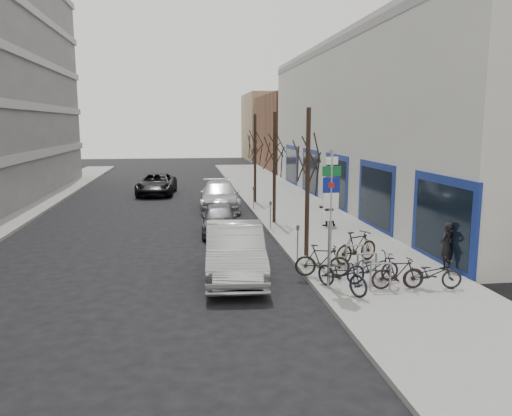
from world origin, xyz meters
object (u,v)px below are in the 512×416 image
object	(u,v)px
bike_mid_inner	(322,260)
parked_car_mid	(220,219)
lane_car	(157,184)
highway_sign_pole	(331,210)
tree_mid	(275,141)
pedestrian_far	(327,208)
bike_near_left	(342,272)
bike_near_right	(398,273)
tree_near	(308,148)
meter_back	(254,195)
bike_rack	(367,263)
pedestrian_near	(446,246)
meter_mid	(270,212)
bike_far_inner	(357,247)
meter_front	(298,239)
bike_mid_curb	(373,265)
bike_far_curb	(432,271)
parked_car_front	(235,251)
tree_far	(255,138)
parked_car_back	(220,196)

from	to	relation	value
bike_mid_inner	parked_car_mid	distance (m)	7.97
lane_car	highway_sign_pole	bearing A→B (deg)	-70.20
tree_mid	pedestrian_far	distance (m)	4.07
highway_sign_pole	tree_mid	distance (m)	10.15
bike_near_left	bike_mid_inner	xyz separation A→B (m)	(-0.17, 1.46, -0.06)
bike_near_left	bike_near_right	size ratio (longest dim) A/B	1.20
tree_near	meter_back	xyz separation A→B (m)	(-0.45, 10.50, -3.19)
highway_sign_pole	bike_near_left	size ratio (longest dim) A/B	2.17
bike_rack	pedestrian_near	bearing A→B (deg)	12.56
highway_sign_pole	meter_mid	world-z (taller)	highway_sign_pole
bike_far_inner	lane_car	world-z (taller)	lane_car
bike_rack	tree_near	size ratio (longest dim) A/B	0.41
meter_front	bike_mid_inner	world-z (taller)	meter_front
bike_far_inner	lane_car	size ratio (longest dim) A/B	0.36
bike_near_right	bike_far_inner	bearing A→B (deg)	7.60
bike_mid_curb	tree_near	bearing A→B (deg)	11.66
meter_back	bike_near_left	distance (m)	14.45
meter_mid	bike_far_inner	size ratio (longest dim) A/B	0.67
bike_far_inner	lane_car	xyz separation A→B (m)	(-7.76, 19.44, 0.02)
pedestrian_near	bike_far_curb	bearing A→B (deg)	15.12
meter_back	pedestrian_far	xyz separation A→B (m)	(2.78, -5.25, 0.09)
parked_car_mid	meter_front	bearing A→B (deg)	-63.13
lane_car	tree_near	bearing A→B (deg)	-66.86
tree_mid	parked_car_front	xyz separation A→B (m)	(-2.80, -8.14, -3.24)
bike_near_right	lane_car	size ratio (longest dim) A/B	0.30
bike_rack	bike_mid_inner	size ratio (longest dim) A/B	1.29
bike_far_inner	parked_car_mid	xyz separation A→B (m)	(-4.31, 6.12, -0.06)
bike_mid_inner	parked_car_mid	xyz separation A→B (m)	(-2.69, 7.50, -0.01)
tree_mid	pedestrian_far	bearing A→B (deg)	-28.33
tree_far	bike_near_left	size ratio (longest dim) A/B	2.84
highway_sign_pole	bike_mid_curb	bearing A→B (deg)	8.79
meter_mid	bike_far_inner	world-z (taller)	meter_mid
bike_mid_inner	pedestrian_far	size ratio (longest dim) A/B	1.02
tree_near	pedestrian_far	world-z (taller)	tree_near
tree_mid	meter_front	bearing A→B (deg)	-93.68
pedestrian_far	parked_car_mid	bearing A→B (deg)	3.35
meter_mid	bike_near_left	distance (m)	8.96
bike_mid_inner	bike_far_inner	world-z (taller)	bike_far_inner
parked_car_back	bike_rack	bearing A→B (deg)	-73.37
meter_front	bike_far_curb	world-z (taller)	meter_front
tree_mid	parked_car_mid	world-z (taller)	tree_mid
meter_back	parked_car_mid	bearing A→B (deg)	-113.20
bike_far_inner	pedestrian_far	bearing A→B (deg)	-32.10
bike_near_left	bike_mid_inner	bearing A→B (deg)	68.58
highway_sign_pole	tree_mid	xyz separation A→B (m)	(0.20, 10.01, 1.65)
tree_near	bike_rack	bearing A→B (deg)	-67.52
bike_near_right	pedestrian_far	distance (m)	9.25
parked_car_back	lane_car	distance (m)	7.87
tree_near	meter_back	world-z (taller)	tree_near
tree_near	bike_far_inner	distance (m)	3.86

